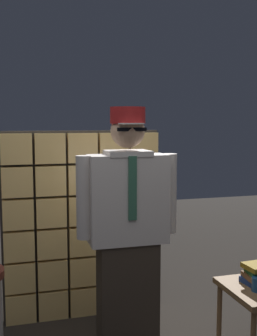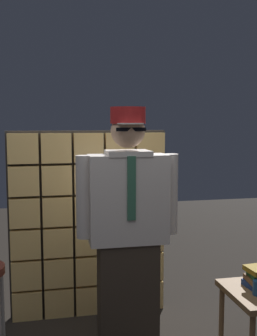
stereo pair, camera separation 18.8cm
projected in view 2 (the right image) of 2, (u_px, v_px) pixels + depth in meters
glass_block_wall at (89, 225)px, 3.62m from camera, size 1.36×0.10×1.62m
standing_person at (128, 232)px, 2.89m from camera, size 0.71×0.30×1.78m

